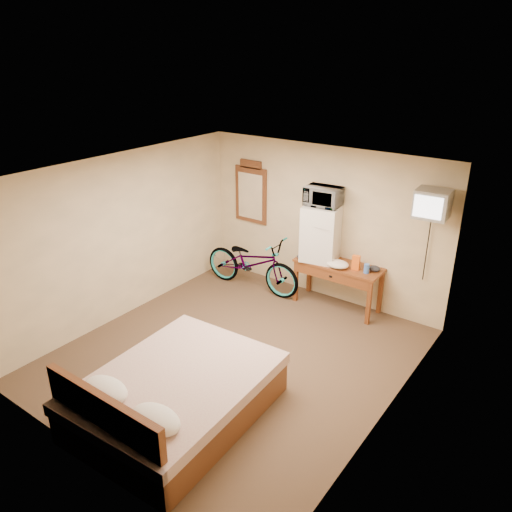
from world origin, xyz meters
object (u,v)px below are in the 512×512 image
object	(u,v)px
desk	(337,272)
crt_television	(433,204)
microwave	(323,196)
bicycle	(252,263)
blue_cup	(367,269)
wall_mirror	(251,193)
bed	(173,397)
mini_fridge	(321,233)

from	to	relation	value
desk	crt_television	distance (m)	1.86
microwave	bicycle	distance (m)	1.75
microwave	blue_cup	distance (m)	1.26
desk	crt_television	bearing A→B (deg)	1.01
microwave	bicycle	size ratio (longest dim) A/B	0.29
crt_television	wall_mirror	xyz separation A→B (m)	(-3.17, 0.25, -0.43)
bed	microwave	bearing A→B (deg)	91.14
blue_cup	bed	size ratio (longest dim) A/B	0.06
bicycle	bed	bearing A→B (deg)	-160.97
mini_fridge	bed	distance (m)	3.52
blue_cup	bed	distance (m)	3.47
mini_fridge	microwave	world-z (taller)	microwave
mini_fridge	bed	size ratio (longest dim) A/B	0.39
mini_fridge	bicycle	distance (m)	1.38
mini_fridge	crt_television	world-z (taller)	crt_television
microwave	wall_mirror	world-z (taller)	wall_mirror
mini_fridge	blue_cup	bearing A→B (deg)	-4.04
mini_fridge	bicycle	size ratio (longest dim) A/B	0.48
blue_cup	wall_mirror	size ratio (longest dim) A/B	0.13
desk	bicycle	world-z (taller)	bicycle
blue_cup	crt_television	world-z (taller)	crt_television
crt_television	bed	distance (m)	4.09
blue_cup	crt_television	xyz separation A→B (m)	(0.81, 0.05, 1.14)
desk	wall_mirror	size ratio (longest dim) A/B	1.26
microwave	wall_mirror	distance (m)	1.57
microwave	mini_fridge	bearing A→B (deg)	-128.72
crt_television	bed	world-z (taller)	crt_television
desk	microwave	bearing A→B (deg)	173.95
blue_cup	crt_television	bearing A→B (deg)	3.22
crt_television	bicycle	bearing A→B (deg)	-174.88
mini_fridge	wall_mirror	xyz separation A→B (m)	(-1.53, 0.24, 0.33)
wall_mirror	microwave	bearing A→B (deg)	-8.80
bed	mini_fridge	bearing A→B (deg)	91.14
microwave	crt_television	world-z (taller)	crt_television
desk	mini_fridge	bearing A→B (deg)	173.98
desk	bed	xyz separation A→B (m)	(-0.27, -3.37, -0.34)
blue_cup	wall_mirror	world-z (taller)	wall_mirror
desk	bicycle	xyz separation A→B (m)	(-1.48, -0.23, -0.15)
crt_television	bed	bearing A→B (deg)	-114.77
wall_mirror	bed	world-z (taller)	wall_mirror
crt_television	microwave	bearing A→B (deg)	179.55
desk	bicycle	distance (m)	1.51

